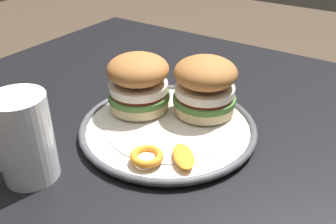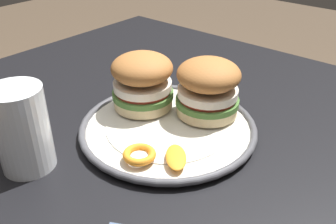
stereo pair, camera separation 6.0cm
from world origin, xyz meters
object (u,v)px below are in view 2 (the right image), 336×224
dining_table (195,185)px  dinner_plate (168,127)px  sandwich_half_right (208,87)px  sandwich_half_left (142,80)px  drinking_glass (23,134)px

dining_table → dinner_plate: bearing=-145.7°
dinner_plate → sandwich_half_right: bearing=68.3°
dining_table → sandwich_half_left: bearing=-175.6°
dining_table → sandwich_half_right: size_ratio=7.65×
sandwich_half_left → sandwich_half_right: size_ratio=0.98×
dining_table → drinking_glass: drinking_glass is taller
sandwich_half_left → sandwich_half_right: 0.12m
dining_table → sandwich_half_left: 0.22m
sandwich_half_right → drinking_glass: 0.31m
dinner_plate → drinking_glass: bearing=-116.5°
dinner_plate → drinking_glass: drinking_glass is taller
dining_table → sandwich_half_left: size_ratio=7.82×
dinner_plate → sandwich_half_right: size_ratio=2.01×
sandwich_half_left → dinner_plate: bearing=-14.2°
dinner_plate → sandwich_half_left: 0.10m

